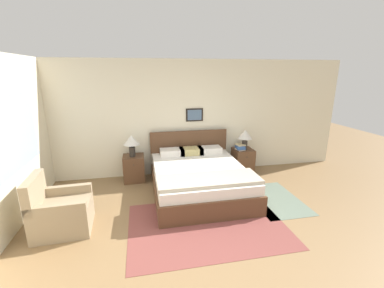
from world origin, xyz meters
The scene contains 15 objects.
ground_plane centered at (0.00, 0.00, 0.00)m, with size 16.00×16.00×0.00m, color olive.
wall_back centered at (0.00, 3.07, 1.30)m, with size 7.95×0.09×2.60m.
wall_left centered at (-2.80, 1.52, 1.30)m, with size 0.08×5.44×2.60m.
area_rug_main centered at (0.07, 0.75, 0.00)m, with size 2.42×1.71×0.01m.
area_rug_bedside centered at (1.54, 1.32, 0.00)m, with size 0.89×1.38×0.01m.
bed centered at (0.21, 1.91, 0.30)m, with size 1.78×2.19×1.03m.
armchair centered at (-2.13, 1.09, 0.29)m, with size 0.83×0.77×0.89m.
nightstand_near_window centered at (-1.06, 2.76, 0.28)m, with size 0.45×0.47×0.57m.
nightstand_by_door centered at (1.48, 2.76, 0.28)m, with size 0.45×0.47×0.57m.
table_lamp_near_window centered at (-1.08, 2.73, 0.90)m, with size 0.34×0.34×0.47m.
table_lamp_by_door centered at (1.49, 2.73, 0.90)m, with size 0.34×0.34×0.47m.
book_thick_bottom centered at (1.37, 2.72, 0.58)m, with size 0.20×0.24×0.03m.
book_hardcover_middle centered at (1.37, 2.72, 0.62)m, with size 0.19×0.25×0.04m.
book_novel_upper centered at (1.37, 2.72, 0.66)m, with size 0.23×0.28×0.04m.
book_slim_near_top centered at (1.37, 2.72, 0.69)m, with size 0.21×0.23×0.03m.
Camera 1 is at (-0.87, -2.66, 2.33)m, focal length 24.00 mm.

